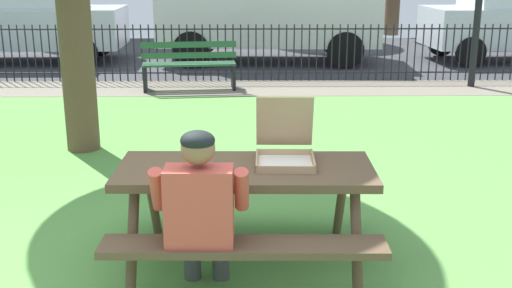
% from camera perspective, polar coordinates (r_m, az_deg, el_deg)
% --- Properties ---
extents(ground, '(28.00, 11.75, 0.02)m').
position_cam_1_polar(ground, '(6.21, -5.69, -4.37)').
color(ground, '#619F4A').
extents(cobblestone_walkway, '(28.00, 1.40, 0.01)m').
position_cam_1_polar(cobblestone_walkway, '(11.19, -3.55, 5.01)').
color(cobblestone_walkway, gray).
extents(street_asphalt, '(28.00, 6.76, 0.01)m').
position_cam_1_polar(street_asphalt, '(15.21, -2.86, 7.99)').
color(street_asphalt, '#38383D').
extents(picnic_table_foreground, '(1.83, 1.51, 0.79)m').
position_cam_1_polar(picnic_table_foreground, '(4.50, -0.96, -4.16)').
color(picnic_table_foreground, brown).
rests_on(picnic_table_foreground, ground).
extents(pizza_box_open, '(0.43, 0.51, 0.46)m').
position_cam_1_polar(pizza_box_open, '(4.54, 2.62, -0.22)').
color(pizza_box_open, tan).
rests_on(pizza_box_open, picnic_table_foreground).
extents(pizza_slice_on_table, '(0.21, 0.26, 0.02)m').
position_cam_1_polar(pizza_slice_on_table, '(4.37, -4.08, -2.31)').
color(pizza_slice_on_table, '#ECCB59').
rests_on(pizza_slice_on_table, picnic_table_foreground).
extents(adult_at_table, '(0.61, 0.60, 1.19)m').
position_cam_1_polar(adult_at_table, '(4.03, -4.99, -5.82)').
color(adult_at_table, '#424242').
rests_on(adult_at_table, ground).
extents(iron_fence_streetside, '(20.32, 0.03, 1.04)m').
position_cam_1_polar(iron_fence_streetside, '(11.79, -3.44, 8.22)').
color(iron_fence_streetside, black).
rests_on(iron_fence_streetside, ground).
extents(park_bench_center, '(1.63, 0.62, 0.85)m').
position_cam_1_polar(park_bench_center, '(11.01, -6.03, 6.99)').
color(park_bench_center, '#295636').
rests_on(park_bench_center, ground).
extents(parked_car_left, '(4.44, 1.99, 1.94)m').
position_cam_1_polar(parked_car_left, '(14.95, -20.57, 10.76)').
color(parked_car_left, silver).
rests_on(parked_car_left, ground).
extents(parked_car_center, '(4.78, 2.23, 2.46)m').
position_cam_1_polar(parked_car_center, '(14.09, 1.16, 12.71)').
color(parked_car_center, white).
rests_on(parked_car_center, ground).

